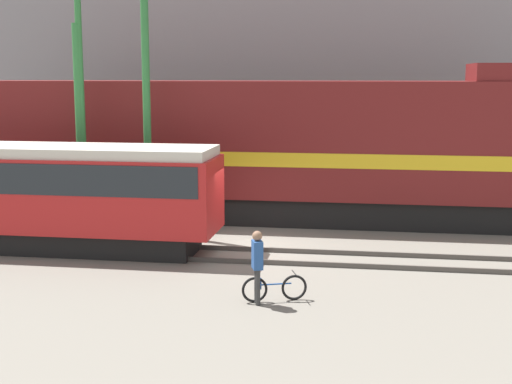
{
  "coord_description": "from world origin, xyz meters",
  "views": [
    {
      "loc": [
        3.85,
        -21.35,
        5.34
      ],
      "look_at": [
        0.5,
        -0.17,
        1.8
      ],
      "focal_mm": 50.0,
      "sensor_mm": 36.0,
      "label": 1
    }
  ],
  "objects_px": {
    "streetcar": "(36,190)",
    "person": "(257,260)",
    "bicycle": "(275,288)",
    "freight_locomotive": "(263,148)",
    "utility_pole_right": "(147,104)",
    "utility_pole_left": "(80,129)",
    "utility_pole_center": "(81,89)"
  },
  "relations": [
    {
      "from": "bicycle",
      "to": "utility_pole_right",
      "type": "xyz_separation_m",
      "value": [
        -5.19,
        6.72,
        4.07
      ]
    },
    {
      "from": "bicycle",
      "to": "utility_pole_right",
      "type": "height_order",
      "value": "utility_pole_right"
    },
    {
      "from": "streetcar",
      "to": "bicycle",
      "type": "xyz_separation_m",
      "value": [
        7.91,
        -3.97,
        -1.53
      ]
    },
    {
      "from": "freight_locomotive",
      "to": "bicycle",
      "type": "xyz_separation_m",
      "value": [
        1.7,
        -9.46,
        -2.36
      ]
    },
    {
      "from": "freight_locomotive",
      "to": "streetcar",
      "type": "relative_size",
      "value": 1.84
    },
    {
      "from": "utility_pole_left",
      "to": "bicycle",
      "type": "bearing_deg",
      "value": -41.67
    },
    {
      "from": "streetcar",
      "to": "freight_locomotive",
      "type": "bearing_deg",
      "value": 41.46
    },
    {
      "from": "streetcar",
      "to": "utility_pole_left",
      "type": "xyz_separation_m",
      "value": [
        0.37,
        2.74,
        1.67
      ]
    },
    {
      "from": "freight_locomotive",
      "to": "person",
      "type": "bearing_deg",
      "value": -82.22
    },
    {
      "from": "freight_locomotive",
      "to": "utility_pole_right",
      "type": "distance_m",
      "value": 4.75
    },
    {
      "from": "freight_locomotive",
      "to": "utility_pole_left",
      "type": "relative_size",
      "value": 2.95
    },
    {
      "from": "bicycle",
      "to": "utility_pole_center",
      "type": "xyz_separation_m",
      "value": [
        -7.47,
        6.72,
        4.56
      ]
    },
    {
      "from": "utility_pole_right",
      "to": "utility_pole_left",
      "type": "bearing_deg",
      "value": 180.0
    },
    {
      "from": "utility_pole_left",
      "to": "utility_pole_center",
      "type": "distance_m",
      "value": 1.36
    },
    {
      "from": "freight_locomotive",
      "to": "person",
      "type": "height_order",
      "value": "freight_locomotive"
    },
    {
      "from": "freight_locomotive",
      "to": "utility_pole_left",
      "type": "height_order",
      "value": "utility_pole_left"
    },
    {
      "from": "streetcar",
      "to": "utility_pole_center",
      "type": "distance_m",
      "value": 4.11
    },
    {
      "from": "utility_pole_center",
      "to": "freight_locomotive",
      "type": "bearing_deg",
      "value": 25.44
    },
    {
      "from": "streetcar",
      "to": "person",
      "type": "relative_size",
      "value": 6.39
    },
    {
      "from": "streetcar",
      "to": "utility_pole_right",
      "type": "bearing_deg",
      "value": 45.2
    },
    {
      "from": "freight_locomotive",
      "to": "utility_pole_right",
      "type": "height_order",
      "value": "utility_pole_right"
    },
    {
      "from": "person",
      "to": "freight_locomotive",
      "type": "bearing_deg",
      "value": 97.78
    },
    {
      "from": "utility_pole_left",
      "to": "utility_pole_right",
      "type": "xyz_separation_m",
      "value": [
        2.36,
        -0.0,
        0.87
      ]
    },
    {
      "from": "freight_locomotive",
      "to": "utility_pole_left",
      "type": "xyz_separation_m",
      "value": [
        -5.84,
        -2.74,
        0.84
      ]
    },
    {
      "from": "streetcar",
      "to": "utility_pole_center",
      "type": "relative_size",
      "value": 1.16
    },
    {
      "from": "freight_locomotive",
      "to": "person",
      "type": "xyz_separation_m",
      "value": [
        1.33,
        -9.74,
        -1.59
      ]
    },
    {
      "from": "bicycle",
      "to": "person",
      "type": "bearing_deg",
      "value": -142.79
    },
    {
      "from": "freight_locomotive",
      "to": "streetcar",
      "type": "height_order",
      "value": "freight_locomotive"
    },
    {
      "from": "streetcar",
      "to": "utility_pole_right",
      "type": "relative_size",
      "value": 1.29
    },
    {
      "from": "utility_pole_left",
      "to": "freight_locomotive",
      "type": "bearing_deg",
      "value": 25.14
    },
    {
      "from": "streetcar",
      "to": "person",
      "type": "height_order",
      "value": "streetcar"
    },
    {
      "from": "utility_pole_right",
      "to": "person",
      "type": "bearing_deg",
      "value": -55.47
    }
  ]
}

